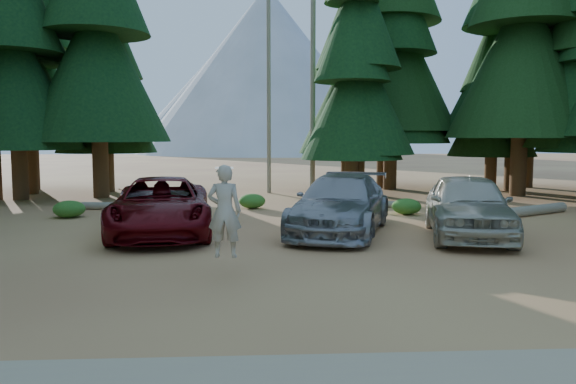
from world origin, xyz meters
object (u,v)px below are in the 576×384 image
silver_minivan_right (468,205)px  log_left (133,206)px  red_pickup (161,206)px  silver_minivan_center (341,204)px  log_right (516,212)px  log_mid (374,204)px  frisbee_player (225,211)px

silver_minivan_right → log_left: bearing=161.8°
red_pickup → silver_minivan_center: (5.10, -0.01, 0.02)m
log_left → silver_minivan_right: bearing=-22.5°
silver_minivan_right → log_right: bearing=62.8°
silver_minivan_center → red_pickup: bearing=-161.1°
log_mid → silver_minivan_center: bearing=-97.2°
log_left → frisbee_player: bearing=-59.9°
red_pickup → silver_minivan_right: silver_minivan_right is taller
silver_minivan_right → log_left: silver_minivan_right is taller
silver_minivan_right → log_right: (3.09, 3.64, -0.70)m
silver_minivan_right → frisbee_player: (-6.40, -4.04, 0.43)m
red_pickup → frisbee_player: size_ratio=3.18×
silver_minivan_center → silver_minivan_right: silver_minivan_right is taller
silver_minivan_right → log_right: 4.82m
red_pickup → log_mid: 9.31m
log_left → log_mid: 9.26m
silver_minivan_center → silver_minivan_right: 3.48m
silver_minivan_center → silver_minivan_right: bearing=4.3°
silver_minivan_center → log_left: silver_minivan_center is taller
silver_minivan_right → frisbee_player: bearing=-134.6°
red_pickup → log_mid: red_pickup is taller
silver_minivan_center → frisbee_player: bearing=-102.6°
log_left → log_right: size_ratio=0.73×
silver_minivan_center → log_left: bearing=161.4°
log_right → log_mid: bearing=115.2°
silver_minivan_center → frisbee_player: size_ratio=3.13×
frisbee_player → log_left: bearing=-64.7°
silver_minivan_right → log_right: size_ratio=0.93×
frisbee_player → log_left: frisbee_player is taller
frisbee_player → log_left: (-4.05, 10.40, -1.17)m
red_pickup → log_right: bearing=6.6°
log_right → log_left: bearing=139.1°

